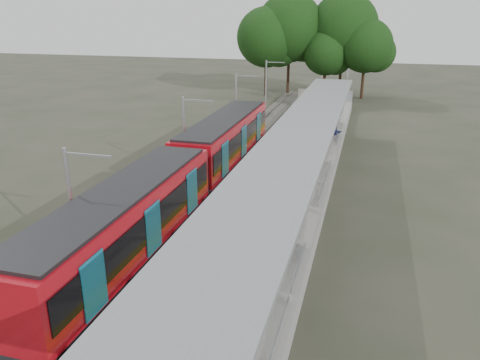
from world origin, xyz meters
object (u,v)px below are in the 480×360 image
(train, at_px, (187,172))
(bench_far, at_px, (335,132))
(info_pillar_far, at_px, (326,141))
(litter_bin, at_px, (304,164))
(bench_mid, at_px, (275,241))
(info_pillar_near, at_px, (213,347))

(train, xyz_separation_m, bench_far, (6.93, 13.79, -0.57))
(info_pillar_far, xyz_separation_m, litter_bin, (-0.86, -4.99, -0.24))
(bench_far, distance_m, info_pillar_far, 3.85)
(bench_mid, relative_size, bench_far, 1.25)
(bench_far, bearing_deg, info_pillar_near, -75.63)
(train, distance_m, info_pillar_far, 11.95)
(info_pillar_far, bearing_deg, train, -107.64)
(train, bearing_deg, info_pillar_near, -65.66)
(train, relative_size, info_pillar_near, 14.12)
(info_pillar_near, bearing_deg, info_pillar_far, 106.39)
(train, distance_m, bench_mid, 8.47)
(train, relative_size, litter_bin, 29.51)
(bench_far, bearing_deg, bench_mid, -75.59)
(info_pillar_near, xyz_separation_m, info_pillar_far, (0.80, 22.77, -0.14))
(train, bearing_deg, info_pillar_far, 56.51)
(train, xyz_separation_m, bench_mid, (6.10, -5.86, -0.45))
(train, xyz_separation_m, info_pillar_near, (5.79, -12.80, -0.20))
(bench_mid, distance_m, info_pillar_near, 6.95)
(info_pillar_near, relative_size, info_pillar_far, 1.19)
(info_pillar_far, bearing_deg, bench_far, 100.83)
(bench_far, bearing_deg, litter_bin, -80.88)
(bench_far, relative_size, info_pillar_far, 0.85)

